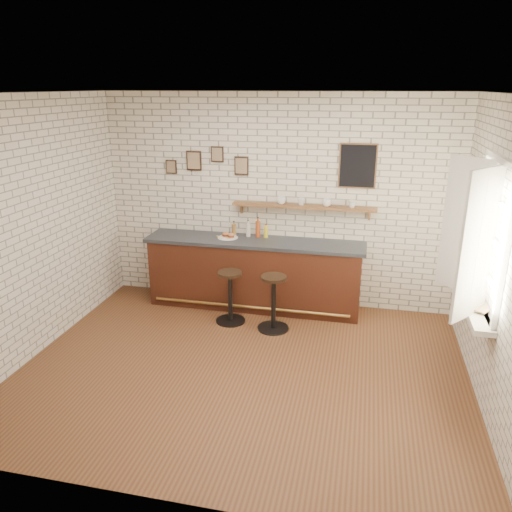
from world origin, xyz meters
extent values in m
plane|color=brown|center=(0.00, 0.00, 0.00)|extent=(5.00, 5.00, 0.00)
cube|color=#421C11|center=(-0.25, 1.70, 0.48)|extent=(3.00, 0.58, 0.96)
cube|color=#2D333A|center=(-0.25, 1.70, 0.98)|extent=(3.10, 0.62, 0.05)
cylinder|color=olive|center=(-0.25, 1.38, 0.12)|extent=(2.79, 0.04, 0.04)
cylinder|color=white|center=(-0.65, 1.72, 1.02)|extent=(0.28, 0.28, 0.01)
cylinder|color=#EFC954|center=(-0.59, 1.74, 1.02)|extent=(0.05, 0.05, 0.00)
cylinder|color=#EFC954|center=(-0.61, 1.70, 1.02)|extent=(0.05, 0.05, 0.00)
cylinder|color=#EFC954|center=(-0.75, 1.78, 1.02)|extent=(0.06, 0.06, 0.00)
cylinder|color=#EFC954|center=(-0.60, 1.76, 1.02)|extent=(0.06, 0.06, 0.00)
cylinder|color=#EFC954|center=(-0.75, 1.67, 1.02)|extent=(0.06, 0.06, 0.00)
cylinder|color=#EFC954|center=(-0.59, 1.74, 1.02)|extent=(0.04, 0.04, 0.00)
cylinder|color=#EFC954|center=(-0.64, 1.66, 1.02)|extent=(0.05, 0.05, 0.00)
cylinder|color=#EFC954|center=(-0.76, 1.65, 1.02)|extent=(0.04, 0.04, 0.00)
cylinder|color=#EFC954|center=(-0.80, 1.74, 1.02)|extent=(0.05, 0.05, 0.00)
cylinder|color=#EFC954|center=(-0.61, 1.67, 1.02)|extent=(0.06, 0.06, 0.00)
cylinder|color=brown|center=(-0.59, 1.86, 1.09)|extent=(0.07, 0.07, 0.17)
cylinder|color=brown|center=(-0.59, 1.86, 1.19)|extent=(0.02, 0.02, 0.04)
cylinder|color=black|center=(-0.59, 1.86, 1.22)|extent=(0.03, 0.03, 0.01)
cylinder|color=beige|center=(-0.38, 1.86, 1.10)|extent=(0.06, 0.06, 0.19)
cylinder|color=beige|center=(-0.38, 1.86, 1.22)|extent=(0.02, 0.02, 0.04)
cylinder|color=black|center=(-0.38, 1.86, 1.24)|extent=(0.03, 0.03, 0.01)
cylinder|color=#9C4119|center=(-0.24, 1.86, 1.12)|extent=(0.07, 0.07, 0.23)
cylinder|color=#9C4119|center=(-0.24, 1.86, 1.26)|extent=(0.02, 0.02, 0.05)
cylinder|color=black|center=(-0.24, 1.86, 1.30)|extent=(0.03, 0.03, 0.01)
cylinder|color=yellow|center=(-0.12, 1.86, 1.09)|extent=(0.06, 0.06, 0.16)
cylinder|color=yellow|center=(-0.12, 1.86, 1.18)|extent=(0.03, 0.03, 0.03)
cylinder|color=maroon|center=(-0.12, 1.86, 1.20)|extent=(0.03, 0.03, 0.01)
cylinder|color=black|center=(-0.46, 1.13, 0.01)|extent=(0.40, 0.40, 0.02)
cylinder|color=black|center=(-0.46, 1.13, 0.35)|extent=(0.06, 0.06, 0.66)
cylinder|color=black|center=(-0.46, 1.13, 0.71)|extent=(0.42, 0.42, 0.04)
cylinder|color=black|center=(0.15, 1.04, 0.01)|extent=(0.42, 0.42, 0.02)
cylinder|color=black|center=(0.15, 1.04, 0.36)|extent=(0.06, 0.06, 0.69)
cylinder|color=black|center=(0.15, 1.04, 0.73)|extent=(0.43, 0.43, 0.04)
cube|color=brown|center=(0.40, 1.90, 1.48)|extent=(2.00, 0.18, 0.04)
cube|color=brown|center=(-0.50, 1.97, 1.40)|extent=(0.03, 0.04, 0.16)
cube|color=brown|center=(1.30, 1.97, 1.40)|extent=(0.03, 0.04, 0.16)
imported|color=white|center=(0.09, 1.90, 1.55)|extent=(0.13, 0.13, 0.10)
imported|color=white|center=(0.37, 1.90, 1.55)|extent=(0.15, 0.15, 0.10)
imported|color=white|center=(0.72, 1.90, 1.55)|extent=(0.15, 0.15, 0.10)
imported|color=white|center=(1.06, 1.90, 1.55)|extent=(0.13, 0.13, 0.10)
cube|color=black|center=(-1.20, 1.98, 2.05)|extent=(0.22, 0.02, 0.28)
cube|color=black|center=(-0.85, 1.98, 2.15)|extent=(0.18, 0.02, 0.22)
cube|color=black|center=(-0.50, 1.98, 2.00)|extent=(0.20, 0.02, 0.26)
cube|color=black|center=(-1.55, 1.98, 1.95)|extent=(0.16, 0.02, 0.20)
cube|color=black|center=(1.10, 1.98, 2.05)|extent=(0.46, 0.02, 0.56)
cube|color=white|center=(2.40, 0.30, 0.90)|extent=(0.20, 1.35, 0.06)
cube|color=white|center=(2.47, 0.30, 2.40)|extent=(0.05, 1.30, 0.06)
cube|color=white|center=(2.47, 0.30, 0.90)|extent=(0.05, 1.30, 0.06)
cube|color=white|center=(2.47, -0.30, 1.65)|extent=(0.05, 0.06, 1.50)
cube|color=white|center=(2.47, 0.90, 1.65)|extent=(0.05, 0.06, 1.50)
cube|color=white|center=(2.32, 0.00, 1.65)|extent=(0.40, 0.46, 1.46)
cube|color=white|center=(2.32, 0.60, 1.65)|extent=(0.40, 0.46, 1.46)
imported|color=tan|center=(2.38, 0.20, 0.94)|extent=(0.16, 0.21, 0.02)
imported|color=tan|center=(2.38, 0.16, 0.96)|extent=(0.30, 0.31, 0.02)
camera|label=1|loc=(1.23, -4.83, 3.07)|focal=35.00mm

